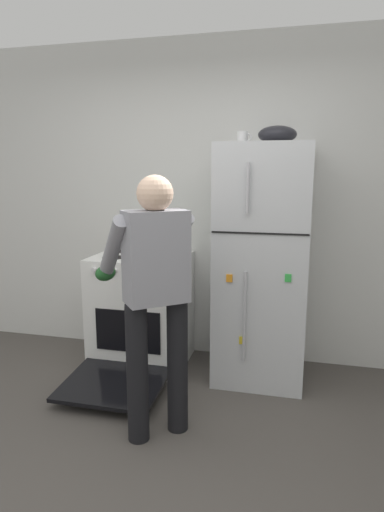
{
  "coord_description": "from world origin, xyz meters",
  "views": [
    {
      "loc": [
        0.77,
        -1.74,
        1.62
      ],
      "look_at": [
        0.02,
        1.32,
        1.0
      ],
      "focal_mm": 30.41,
      "sensor_mm": 36.0,
      "label": 1
    }
  ],
  "objects": [
    {
      "name": "person_cook",
      "position": [
        -0.04,
        0.62,
        0.96
      ],
      "size": [
        0.68,
        0.72,
        1.6
      ],
      "color": "black",
      "rests_on": "ground"
    },
    {
      "name": "mixing_bowl",
      "position": [
        0.6,
        1.57,
        1.88
      ],
      "size": [
        0.28,
        0.28,
        0.13
      ],
      "primitive_type": "ellipsoid",
      "color": "black",
      "rests_on": "refrigerator"
    },
    {
      "name": "stove_range",
      "position": [
        -0.48,
        1.55,
        0.46
      ],
      "size": [
        0.76,
        1.24,
        0.94
      ],
      "color": "white",
      "rests_on": "ground"
    },
    {
      "name": "ground",
      "position": [
        0.0,
        0.0,
        0.0
      ],
      "size": [
        8.0,
        8.0,
        0.0
      ],
      "primitive_type": "plane",
      "color": "#4C4742"
    },
    {
      "name": "refrigerator",
      "position": [
        0.52,
        1.57,
        0.91
      ],
      "size": [
        0.68,
        0.72,
        1.82
      ],
      "color": "silver",
      "rests_on": "ground"
    },
    {
      "name": "red_pot",
      "position": [
        -0.32,
        1.52,
        1.0
      ],
      "size": [
        0.32,
        0.22,
        0.12
      ],
      "color": "#236638",
      "rests_on": "stove_range"
    },
    {
      "name": "kitchen_wall_back",
      "position": [
        0.0,
        1.95,
        1.35
      ],
      "size": [
        6.0,
        0.1,
        2.7
      ],
      "primitive_type": "cube",
      "color": "silver",
      "rests_on": "ground"
    },
    {
      "name": "coffee_mug",
      "position": [
        0.34,
        1.62,
        1.86
      ],
      "size": [
        0.11,
        0.08,
        0.1
      ],
      "color": "silver",
      "rests_on": "refrigerator"
    },
    {
      "name": "pepper_mill",
      "position": [
        -0.78,
        1.77,
        1.03
      ],
      "size": [
        0.05,
        0.05,
        0.18
      ],
      "primitive_type": "cylinder",
      "color": "brown",
      "rests_on": "stove_range"
    }
  ]
}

